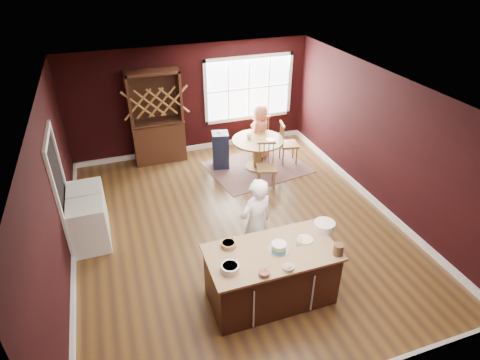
% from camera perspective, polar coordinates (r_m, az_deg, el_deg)
% --- Properties ---
extents(room_shell, '(7.00, 7.00, 7.00)m').
position_cam_1_polar(room_shell, '(7.07, -0.49, 2.12)').
color(room_shell, brown).
rests_on(room_shell, ground).
extents(window, '(2.36, 0.10, 1.66)m').
position_cam_1_polar(window, '(10.48, 1.24, 12.91)').
color(window, white).
rests_on(window, room_shell).
extents(doorway, '(0.08, 1.26, 2.13)m').
position_cam_1_polar(doorway, '(7.54, -23.99, -1.72)').
color(doorway, white).
rests_on(doorway, room_shell).
extents(kitchen_island, '(1.91, 1.00, 0.92)m').
position_cam_1_polar(kitchen_island, '(6.19, 4.39, -13.46)').
color(kitchen_island, '#371B14').
rests_on(kitchen_island, ground).
extents(dining_table, '(1.22, 1.22, 0.75)m').
position_cam_1_polar(dining_table, '(9.51, 2.54, 4.61)').
color(dining_table, brown).
rests_on(dining_table, ground).
extents(baker, '(0.69, 0.55, 1.67)m').
position_cam_1_polar(baker, '(6.49, 2.27, -6.30)').
color(baker, white).
rests_on(baker, ground).
extents(layer_cake, '(0.31, 0.31, 0.12)m').
position_cam_1_polar(layer_cake, '(5.85, 5.55, -9.47)').
color(layer_cake, silver).
rests_on(layer_cake, kitchen_island).
extents(bowl_blue, '(0.25, 0.25, 0.10)m').
position_cam_1_polar(bowl_blue, '(5.53, -1.42, -12.41)').
color(bowl_blue, silver).
rests_on(bowl_blue, kitchen_island).
extents(bowl_yellow, '(0.22, 0.22, 0.08)m').
position_cam_1_polar(bowl_yellow, '(5.90, -1.67, -9.17)').
color(bowl_yellow, '#9E8652').
rests_on(bowl_yellow, kitchen_island).
extents(bowl_pink, '(0.16, 0.16, 0.06)m').
position_cam_1_polar(bowl_pink, '(5.49, 3.47, -13.16)').
color(bowl_pink, silver).
rests_on(bowl_pink, kitchen_island).
extents(bowl_olive, '(0.15, 0.15, 0.06)m').
position_cam_1_polar(bowl_olive, '(5.60, 6.89, -12.30)').
color(bowl_olive, beige).
rests_on(bowl_olive, kitchen_island).
extents(drinking_glass, '(0.07, 0.07, 0.15)m').
position_cam_1_polar(drinking_glass, '(5.97, 8.38, -8.63)').
color(drinking_glass, silver).
rests_on(drinking_glass, kitchen_island).
extents(dinner_plate, '(0.24, 0.24, 0.02)m').
position_cam_1_polar(dinner_plate, '(6.12, 9.26, -8.34)').
color(dinner_plate, beige).
rests_on(dinner_plate, kitchen_island).
extents(white_tub, '(0.33, 0.33, 0.11)m').
position_cam_1_polar(white_tub, '(6.36, 11.91, -6.35)').
color(white_tub, white).
rests_on(white_tub, kitchen_island).
extents(stoneware_crock, '(0.15, 0.15, 0.18)m').
position_cam_1_polar(stoneware_crock, '(5.91, 13.81, -9.57)').
color(stoneware_crock, '#433121').
rests_on(stoneware_crock, kitchen_island).
extents(rug, '(2.54, 2.12, 0.01)m').
position_cam_1_polar(rug, '(9.76, 2.47, 1.84)').
color(rug, brown).
rests_on(rug, ground).
extents(chair_east, '(0.50, 0.51, 1.05)m').
position_cam_1_polar(chair_east, '(9.85, 6.96, 5.32)').
color(chair_east, '#9B6828').
rests_on(chair_east, ground).
extents(chair_south, '(0.53, 0.52, 1.02)m').
position_cam_1_polar(chair_south, '(8.78, 3.83, 1.99)').
color(chair_south, brown).
rests_on(chair_south, ground).
extents(chair_north, '(0.55, 0.53, 1.05)m').
position_cam_1_polar(chair_north, '(10.25, 2.66, 6.60)').
color(chair_north, brown).
rests_on(chair_north, ground).
extents(seated_woman, '(0.80, 0.75, 1.38)m').
position_cam_1_polar(seated_woman, '(9.98, 2.88, 6.92)').
color(seated_woman, '#E27E5D').
rests_on(seated_woman, ground).
extents(high_chair, '(0.45, 0.45, 0.93)m').
position_cam_1_polar(high_chair, '(9.58, -2.79, 4.36)').
color(high_chair, black).
rests_on(high_chair, ground).
extents(toddler, '(0.18, 0.14, 0.26)m').
position_cam_1_polar(toddler, '(9.47, -2.45, 6.34)').
color(toddler, '#8CA5BF').
rests_on(toddler, high_chair).
extents(table_plate, '(0.20, 0.20, 0.02)m').
position_cam_1_polar(table_plate, '(9.40, 4.31, 5.72)').
color(table_plate, beige).
rests_on(table_plate, dining_table).
extents(table_cup, '(0.13, 0.13, 0.09)m').
position_cam_1_polar(table_cup, '(9.47, 1.30, 6.27)').
color(table_cup, '#E7EACB').
rests_on(table_cup, dining_table).
extents(hutch, '(1.23, 0.51, 2.25)m').
position_cam_1_polar(hutch, '(9.84, -11.79, 8.68)').
color(hutch, black).
rests_on(hutch, ground).
extents(washer, '(0.62, 0.60, 0.90)m').
position_cam_1_polar(washer, '(7.54, -20.67, -6.25)').
color(washer, white).
rests_on(washer, ground).
extents(dryer, '(0.62, 0.60, 0.89)m').
position_cam_1_polar(dryer, '(8.07, -20.76, -3.61)').
color(dryer, white).
rests_on(dryer, ground).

